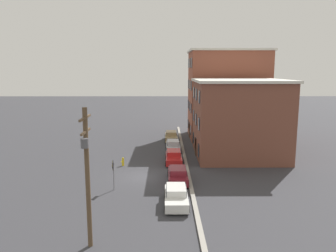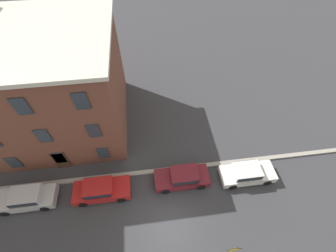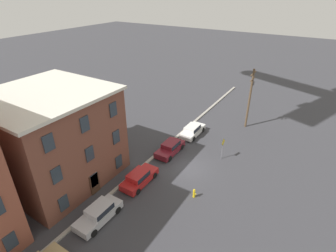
# 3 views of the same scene
# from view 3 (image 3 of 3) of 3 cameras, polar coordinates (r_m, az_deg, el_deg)

# --- Properties ---
(ground_plane) EXTENTS (200.00, 200.00, 0.00)m
(ground_plane) POSITION_cam_3_polar(r_m,az_deg,el_deg) (29.86, 4.61, -8.98)
(ground_plane) COLOR #38383D
(kerb_strip) EXTENTS (56.00, 0.36, 0.16)m
(kerb_strip) POSITION_cam_3_polar(r_m,az_deg,el_deg) (31.67, -2.64, -6.29)
(kerb_strip) COLOR #9E998E
(kerb_strip) RESTS_ON ground_plane
(apartment_midblock) EXTENTS (11.14, 10.87, 9.43)m
(apartment_midblock) POSITION_cam_3_polar(r_m,az_deg,el_deg) (28.54, -23.90, -2.17)
(apartment_midblock) COLOR brown
(apartment_midblock) RESTS_ON ground_plane
(car_silver) EXTENTS (4.40, 1.92, 1.43)m
(car_silver) POSITION_cam_3_polar(r_m,az_deg,el_deg) (24.48, -14.81, -17.82)
(car_silver) COLOR #B7B7BC
(car_silver) RESTS_ON ground_plane
(car_red) EXTENTS (4.40, 1.92, 1.43)m
(car_red) POSITION_cam_3_polar(r_m,az_deg,el_deg) (27.37, -6.32, -11.07)
(car_red) COLOR #B21E1E
(car_red) RESTS_ON ground_plane
(car_maroon) EXTENTS (4.40, 1.92, 1.43)m
(car_maroon) POSITION_cam_3_polar(r_m,az_deg,el_deg) (31.79, 0.50, -4.66)
(car_maroon) COLOR maroon
(car_maroon) RESTS_ON ground_plane
(car_white) EXTENTS (4.40, 1.92, 1.43)m
(car_white) POSITION_cam_3_polar(r_m,az_deg,el_deg) (35.66, 5.37, -0.87)
(car_white) COLOR silver
(car_white) RESTS_ON ground_plane
(caution_sign) EXTENTS (0.98, 0.08, 2.75)m
(caution_sign) POSITION_cam_3_polar(r_m,az_deg,el_deg) (30.78, 11.84, -4.14)
(caution_sign) COLOR slate
(caution_sign) RESTS_ON ground_plane
(utility_pole) EXTENTS (2.40, 0.44, 8.49)m
(utility_pole) POSITION_cam_3_polar(r_m,az_deg,el_deg) (37.72, 17.45, 6.35)
(utility_pole) COLOR brown
(utility_pole) RESTS_ON ground_plane
(fire_hydrant) EXTENTS (0.24, 0.34, 0.96)m
(fire_hydrant) POSITION_cam_3_polar(r_m,az_deg,el_deg) (25.99, 5.71, -14.33)
(fire_hydrant) COLOR yellow
(fire_hydrant) RESTS_ON ground_plane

